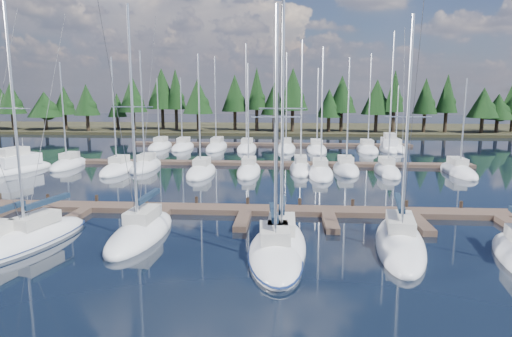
# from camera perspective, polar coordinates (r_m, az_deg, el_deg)

# --- Properties ---
(ground) EXTENTS (260.00, 260.00, 0.00)m
(ground) POSITION_cam_1_polar(r_m,az_deg,el_deg) (46.07, 0.20, -1.57)
(ground) COLOR black
(ground) RESTS_ON ground
(far_shore) EXTENTS (220.00, 30.00, 0.60)m
(far_shore) POSITION_cam_1_polar(r_m,az_deg,el_deg) (105.47, 2.47, 5.00)
(far_shore) COLOR #2F2D1A
(far_shore) RESTS_ON ground
(main_dock) EXTENTS (44.00, 6.13, 0.90)m
(main_dock) POSITION_cam_1_polar(r_m,az_deg,el_deg) (33.75, -1.29, -5.45)
(main_dock) COLOR brown
(main_dock) RESTS_ON ground
(back_docks) EXTENTS (50.00, 21.80, 0.40)m
(back_docks) POSITION_cam_1_polar(r_m,az_deg,el_deg) (65.33, 1.39, 1.98)
(back_docks) COLOR brown
(back_docks) RESTS_ON ground
(front_sailboat_1) EXTENTS (4.69, 9.60, 14.63)m
(front_sailboat_1) POSITION_cam_1_polar(r_m,az_deg,el_deg) (30.69, -26.21, -7.87)
(front_sailboat_1) COLOR white
(front_sailboat_1) RESTS_ON ground
(front_sailboat_2) EXTENTS (3.28, 9.01, 14.71)m
(front_sailboat_2) POSITION_cam_1_polar(r_m,az_deg,el_deg) (29.68, -14.19, -7.73)
(front_sailboat_2) COLOR white
(front_sailboat_2) RESTS_ON ground
(front_sailboat_3) EXTENTS (2.85, 8.98, 14.69)m
(front_sailboat_3) POSITION_cam_1_polar(r_m,az_deg,el_deg) (26.80, 3.20, -9.35)
(front_sailboat_3) COLOR white
(front_sailboat_3) RESTS_ON ground
(front_sailboat_4) EXTENTS (3.67, 8.88, 14.03)m
(front_sailboat_4) POSITION_cam_1_polar(r_m,az_deg,el_deg) (25.19, 2.36, -10.63)
(front_sailboat_4) COLOR white
(front_sailboat_4) RESTS_ON ground
(front_sailboat_5) EXTENTS (4.33, 10.56, 13.84)m
(front_sailboat_5) POSITION_cam_1_polar(r_m,az_deg,el_deg) (28.34, 17.54, -8.75)
(front_sailboat_5) COLOR white
(front_sailboat_5) RESTS_ON ground
(back_sailboat_rows) EXTENTS (47.52, 32.02, 16.67)m
(back_sailboat_rows) POSITION_cam_1_polar(r_m,az_deg,el_deg) (60.78, 1.04, 1.45)
(back_sailboat_rows) COLOR white
(back_sailboat_rows) RESTS_ON ground
(motor_yacht_left) EXTENTS (5.69, 9.54, 4.52)m
(motor_yacht_left) POSITION_cam_1_polar(r_m,az_deg,el_deg) (57.98, -27.66, 0.15)
(motor_yacht_left) COLOR white
(motor_yacht_left) RESTS_ON ground
(motor_yacht_right) EXTENTS (3.76, 8.91, 4.33)m
(motor_yacht_right) POSITION_cam_1_polar(r_m,az_deg,el_deg) (72.43, 16.29, 2.58)
(motor_yacht_right) COLOR white
(motor_yacht_right) RESTS_ON ground
(tree_line) EXTENTS (184.94, 12.34, 13.73)m
(tree_line) POSITION_cam_1_polar(r_m,az_deg,el_deg) (95.41, 1.82, 8.82)
(tree_line) COLOR black
(tree_line) RESTS_ON far_shore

